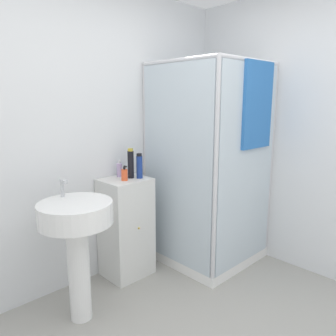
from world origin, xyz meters
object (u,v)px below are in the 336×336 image
Objects in this scene: shampoo_bottle_tall_black at (131,164)px; lotion_bottle_white at (119,170)px; sink at (77,231)px; shampoo_bottle_blue at (139,166)px; soap_dispenser at (124,175)px.

shampoo_bottle_tall_black is 0.13m from lotion_bottle_white.
lotion_bottle_white is (0.64, 0.37, 0.28)m from sink.
lotion_bottle_white is (-0.10, 0.16, -0.04)m from shampoo_bottle_blue.
shampoo_bottle_tall_black is at bearing 19.97° from soap_dispenser.
soap_dispenser is 0.15m from lotion_bottle_white.
sink is 0.83m from shampoo_bottle_blue.
shampoo_bottle_tall_black is 1.72× the size of lotion_bottle_white.
soap_dispenser is 0.13m from shampoo_bottle_tall_black.
shampoo_bottle_tall_black is at bearing -67.45° from lotion_bottle_white.
shampoo_bottle_tall_black is 0.08m from shampoo_bottle_blue.
soap_dispenser is 0.49× the size of shampoo_bottle_tall_black.
lotion_bottle_white is at bearing 112.55° from shampoo_bottle_tall_black.
shampoo_bottle_tall_black reaches higher than lotion_bottle_white.
shampoo_bottle_blue is 1.44× the size of lotion_bottle_white.
soap_dispenser is 0.16m from shampoo_bottle_blue.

